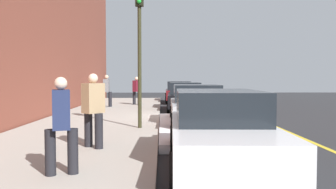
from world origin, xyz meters
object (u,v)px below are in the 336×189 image
parked_car_white (219,129)px  pedestrian_navy_coat (61,123)px  rolling_suitcase (102,102)px  pedestrian_tan_coat (93,108)px  pedestrian_burgundy_coat (137,90)px  traffic_light_pole (139,32)px  pedestrian_grey_coat (107,90)px  parked_car_maroon (179,92)px  parked_car_black (185,97)px  parked_car_silver (197,106)px

parked_car_white → pedestrian_navy_coat: 2.95m
pedestrian_navy_coat → rolling_suitcase: pedestrian_navy_coat is taller
rolling_suitcase → pedestrian_tan_coat: bearing=8.5°
pedestrian_burgundy_coat → pedestrian_navy_coat: bearing=-0.6°
traffic_light_pole → rolling_suitcase: traffic_light_pole is taller
traffic_light_pole → pedestrian_grey_coat: bearing=-164.4°
pedestrian_navy_coat → rolling_suitcase: bearing=-173.3°
parked_car_maroon → parked_car_black: size_ratio=0.99×
pedestrian_tan_coat → pedestrian_burgundy_coat: (-13.19, 0.06, -0.02)m
pedestrian_tan_coat → pedestrian_grey_coat: pedestrian_grey_coat is taller
pedestrian_tan_coat → pedestrian_grey_coat: 11.81m
pedestrian_tan_coat → pedestrian_navy_coat: (2.30, -0.09, -0.04)m
pedestrian_grey_coat → pedestrian_tan_coat: bearing=7.3°
traffic_light_pole → rolling_suitcase: (-8.02, -2.55, -2.79)m
pedestrian_burgundy_coat → pedestrian_tan_coat: bearing=-0.3°
parked_car_white → parked_car_black: bearing=179.4°
parked_car_maroon → pedestrian_tan_coat: size_ratio=2.63×
parked_car_black → rolling_suitcase: 4.53m
traffic_light_pole → parked_car_maroon: bearing=172.1°
parked_car_maroon → pedestrian_grey_coat: (5.36, -4.28, 0.34)m
parked_car_maroon → parked_car_silver: (12.50, 0.05, -0.00)m
parked_car_silver → pedestrian_navy_coat: (6.87, -2.92, 0.26)m
parked_car_silver → rolling_suitcase: (-6.69, -4.51, -0.31)m
parked_car_white → pedestrian_grey_coat: (-13.04, -4.19, 0.34)m
parked_car_black → parked_car_silver: size_ratio=1.03×
parked_car_black → pedestrian_tan_coat: bearing=-14.5°
parked_car_maroon → traffic_light_pole: traffic_light_pole is taller
pedestrian_grey_coat → rolling_suitcase: size_ratio=1.88×
pedestrian_tan_coat → parked_car_silver: bearing=148.3°
pedestrian_navy_coat → parked_car_silver: bearing=157.0°
pedestrian_tan_coat → pedestrian_burgundy_coat: 13.19m
parked_car_black → rolling_suitcase: parked_car_black is taller
parked_car_silver → parked_car_white: 5.90m
parked_car_white → parked_car_silver: bearing=178.6°
traffic_light_pole → pedestrian_burgundy_coat: bearing=-175.4°
pedestrian_tan_coat → pedestrian_burgundy_coat: bearing=179.7°
parked_car_maroon → traffic_light_pole: size_ratio=0.98×
pedestrian_navy_coat → parked_car_white: bearing=109.3°
parked_car_white → pedestrian_grey_coat: 13.70m
parked_car_white → pedestrian_tan_coat: pedestrian_tan_coat is taller
parked_car_maroon → pedestrian_tan_coat: pedestrian_tan_coat is taller
traffic_light_pole → pedestrian_navy_coat: bearing=-9.8°
pedestrian_burgundy_coat → parked_car_white: bearing=10.2°
parked_car_black → traffic_light_pole: (7.61, -1.95, 2.48)m
parked_car_silver → pedestrian_grey_coat: (-7.14, -4.33, 0.34)m
parked_car_black → pedestrian_navy_coat: bearing=-12.4°
pedestrian_grey_coat → rolling_suitcase: 0.81m
rolling_suitcase → parked_car_silver: bearing=34.0°
pedestrian_grey_coat → pedestrian_burgundy_coat: bearing=133.2°
parked_car_silver → pedestrian_tan_coat: pedestrian_tan_coat is taller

